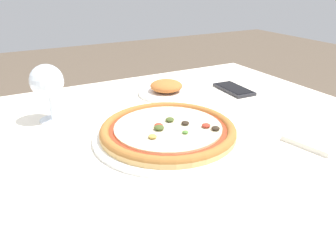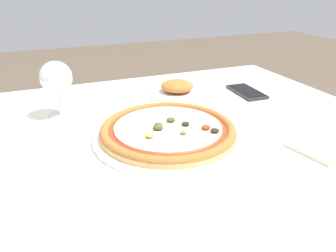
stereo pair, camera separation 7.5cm
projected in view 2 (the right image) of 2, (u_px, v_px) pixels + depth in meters
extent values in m
cube|color=brown|center=(139.00, 151.00, 0.75)|extent=(1.22, 0.88, 0.04)
cube|color=white|center=(138.00, 143.00, 0.74)|extent=(1.32, 0.98, 0.01)
cylinder|color=brown|center=(237.00, 161.00, 1.41)|extent=(0.06, 0.06, 0.69)
cylinder|color=white|center=(168.00, 136.00, 0.76)|extent=(0.35, 0.35, 0.01)
cylinder|color=#E0B26B|center=(168.00, 132.00, 0.75)|extent=(0.31, 0.31, 0.01)
torus|color=#A3662D|center=(168.00, 129.00, 0.75)|extent=(0.31, 0.31, 0.02)
cylinder|color=#BC381E|center=(168.00, 129.00, 0.75)|extent=(0.27, 0.27, 0.00)
cylinder|color=beige|center=(168.00, 127.00, 0.75)|extent=(0.25, 0.25, 0.00)
ellipsoid|color=#BC9342|center=(150.00, 136.00, 0.69)|extent=(0.02, 0.02, 0.01)
ellipsoid|color=#425123|center=(171.00, 120.00, 0.77)|extent=(0.02, 0.02, 0.01)
ellipsoid|color=#A83323|center=(158.00, 124.00, 0.75)|extent=(0.02, 0.02, 0.01)
ellipsoid|color=#4C7A33|center=(183.00, 133.00, 0.71)|extent=(0.01, 0.01, 0.01)
ellipsoid|color=#A83323|center=(206.00, 127.00, 0.73)|extent=(0.02, 0.02, 0.01)
ellipsoid|color=#425123|center=(158.00, 127.00, 0.73)|extent=(0.02, 0.02, 0.01)
ellipsoid|color=#2D2319|center=(186.00, 124.00, 0.75)|extent=(0.02, 0.02, 0.01)
ellipsoid|color=#2D2319|center=(215.00, 130.00, 0.72)|extent=(0.02, 0.02, 0.01)
cylinder|color=silver|center=(61.00, 115.00, 0.88)|extent=(0.07, 0.07, 0.00)
cylinder|color=silver|center=(60.00, 102.00, 0.86)|extent=(0.01, 0.01, 0.07)
sphere|color=silver|center=(56.00, 77.00, 0.84)|extent=(0.08, 0.08, 0.08)
cube|color=#232328|center=(247.00, 92.00, 1.05)|extent=(0.08, 0.15, 0.01)
cube|color=black|center=(247.00, 90.00, 1.04)|extent=(0.07, 0.13, 0.00)
cylinder|color=white|center=(177.00, 93.00, 1.04)|extent=(0.17, 0.17, 0.01)
ellipsoid|color=#BC662D|center=(177.00, 86.00, 1.03)|extent=(0.10, 0.10, 0.04)
cube|color=silver|center=(326.00, 144.00, 0.72)|extent=(0.17, 0.14, 0.01)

